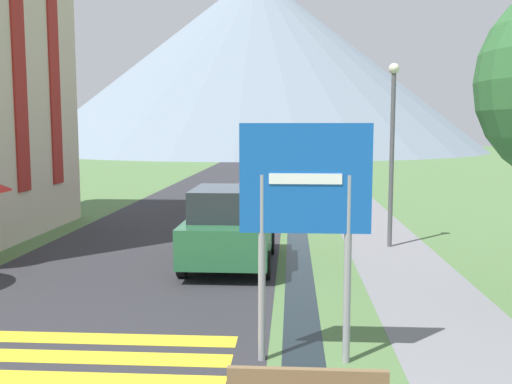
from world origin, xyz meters
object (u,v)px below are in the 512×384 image
(parked_car_far, at_px, (264,184))
(streetlamp, at_px, (392,139))
(road_sign, at_px, (305,205))
(parked_car_near, at_px, (230,227))

(parked_car_far, xyz_separation_m, streetlamp, (3.77, -7.60, 1.99))
(road_sign, bearing_deg, parked_car_far, 94.88)
(parked_car_near, bearing_deg, road_sign, -73.54)
(parked_car_near, height_order, streetlamp, streetlamp)
(streetlamp, bearing_deg, road_sign, -107.53)
(parked_car_near, bearing_deg, parked_car_far, 88.34)
(road_sign, distance_m, streetlamp, 8.18)
(parked_car_near, bearing_deg, streetlamp, 30.17)
(parked_car_near, relative_size, streetlamp, 0.79)
(parked_car_near, height_order, parked_car_far, same)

